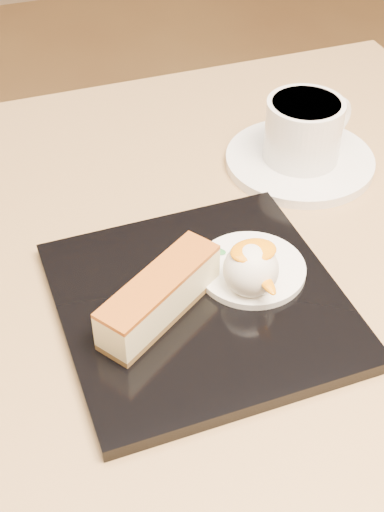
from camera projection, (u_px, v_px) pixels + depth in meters
name	position (u px, v px, depth m)	size (l,w,h in m)	color
table	(190.00, 438.00, 0.66)	(0.80, 0.80, 0.72)	black
dessert_plate	(200.00, 303.00, 0.57)	(0.22, 0.22, 0.01)	black
cheesecake	(160.00, 296.00, 0.54)	(0.11, 0.09, 0.04)	brown
cream_smear	(251.00, 269.00, 0.59)	(0.09, 0.09, 0.01)	white
ice_cream_scoop	(251.00, 270.00, 0.56)	(0.04, 0.04, 0.04)	white
mango_sauce	(253.00, 251.00, 0.55)	(0.04, 0.03, 0.01)	orange
mint_sprig	(207.00, 255.00, 0.59)	(0.03, 0.02, 0.00)	#2C8938
saucer	(300.00, 161.00, 0.72)	(0.15, 0.15, 0.01)	white
coffee_cup	(305.00, 129.00, 0.70)	(0.10, 0.08, 0.06)	white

